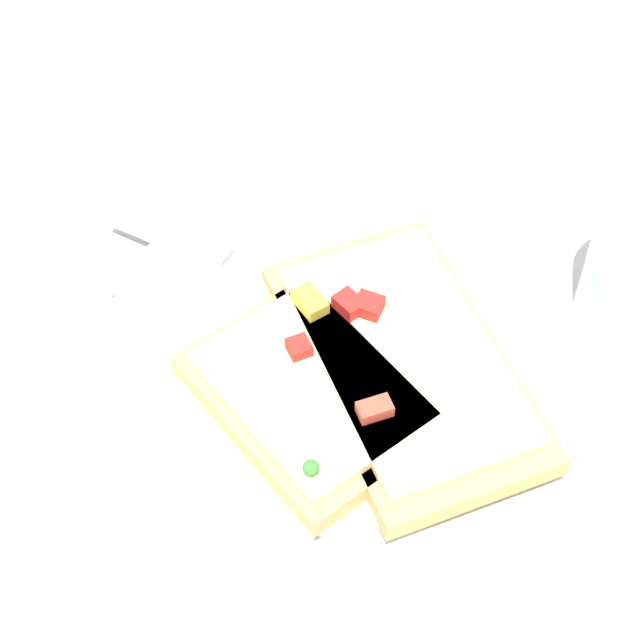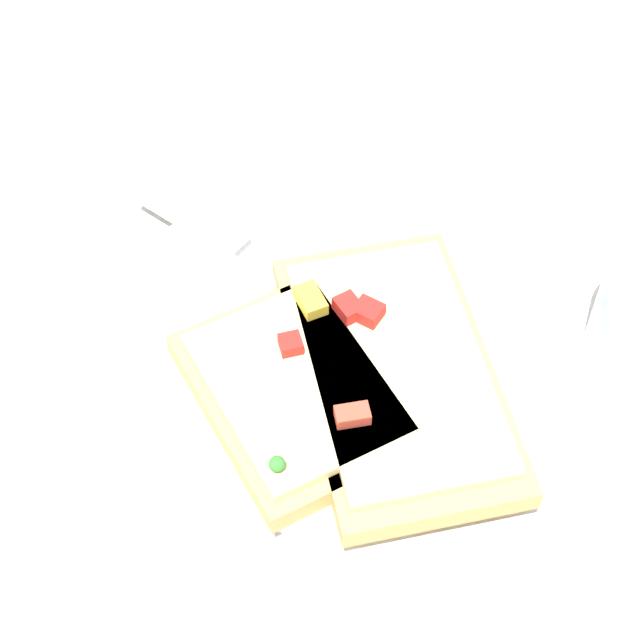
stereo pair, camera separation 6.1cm
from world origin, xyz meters
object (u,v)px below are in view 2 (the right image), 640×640
knife (254,256)px  pizza_slice_main (396,372)px  fork (262,353)px  plate (320,337)px  pizza_slice_corner (296,391)px

knife → pizza_slice_main: 0.12m
fork → pizza_slice_main: pizza_slice_main is taller
fork → knife: size_ratio=0.91×
plate → pizza_slice_corner: pizza_slice_corner is taller
plate → knife: size_ratio=1.14×
knife → pizza_slice_corner: 0.11m
pizza_slice_main → pizza_slice_corner: same height
knife → pizza_slice_corner: bearing=-37.9°
pizza_slice_corner → pizza_slice_main: bearing=74.3°
pizza_slice_main → pizza_slice_corner: (0.04, 0.04, 0.00)m
pizza_slice_main → pizza_slice_corner: 0.06m
fork → knife: bearing=136.7°
fork → pizza_slice_corner: (-0.03, 0.02, 0.01)m
plate → pizza_slice_corner: size_ratio=1.55×
knife → fork: bearing=-46.9°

